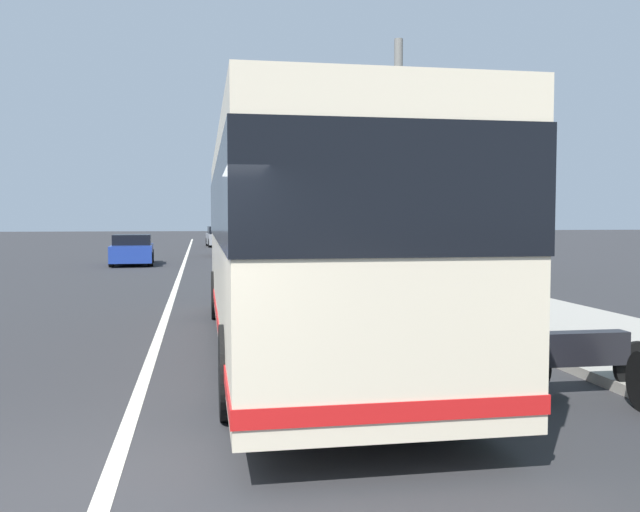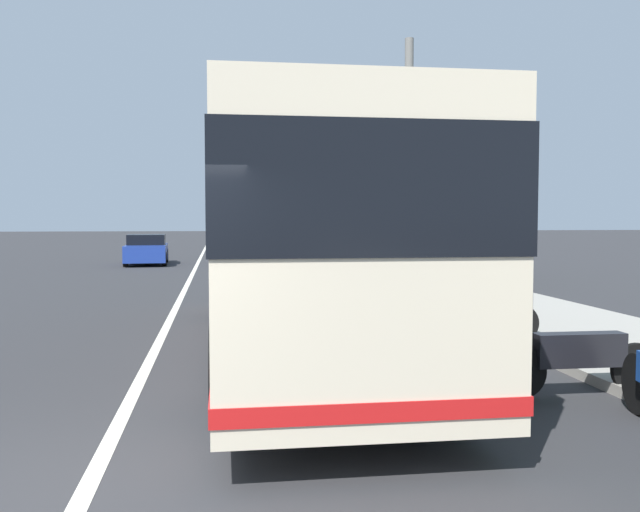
% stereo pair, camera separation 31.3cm
% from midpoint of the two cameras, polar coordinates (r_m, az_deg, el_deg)
% --- Properties ---
extents(ground_plane, '(220.00, 220.00, 0.00)m').
position_cam_midpoint_polar(ground_plane, '(5.68, -19.46, -18.74)').
color(ground_plane, '#2D2D30').
extents(sidewalk_curb, '(110.00, 3.60, 0.14)m').
position_cam_midpoint_polar(sidewalk_curb, '(16.69, 13.17, -3.90)').
color(sidewalk_curb, '#9E998E').
rests_on(sidewalk_curb, ground).
extents(lane_divider_line, '(110.00, 0.16, 0.01)m').
position_cam_midpoint_polar(lane_divider_line, '(15.37, -13.42, -4.76)').
color(lane_divider_line, silver).
rests_on(lane_divider_line, ground).
extents(coach_bus, '(11.34, 2.69, 3.26)m').
position_cam_midpoint_polar(coach_bus, '(10.73, -2.78, 1.99)').
color(coach_bus, beige).
rests_on(coach_bus, ground).
extents(motorcycle_nearest_curb, '(0.26, 2.07, 1.26)m').
position_cam_midpoint_polar(motorcycle_nearest_curb, '(8.65, 20.33, -7.89)').
color(motorcycle_nearest_curb, black).
rests_on(motorcycle_nearest_curb, ground).
extents(motorcycle_mid_row, '(0.52, 2.18, 1.28)m').
position_cam_midpoint_polar(motorcycle_mid_row, '(11.91, 11.87, -4.75)').
color(motorcycle_mid_row, black).
rests_on(motorcycle_mid_row, ground).
extents(car_oncoming, '(4.30, 1.88, 1.40)m').
position_cam_midpoint_polar(car_oncoming, '(38.56, -7.94, 1.03)').
color(car_oncoming, black).
rests_on(car_oncoming, ground).
extents(car_side_street, '(4.33, 1.98, 1.52)m').
position_cam_midpoint_polar(car_side_street, '(51.20, -8.70, 1.60)').
color(car_side_street, gray).
rests_on(car_side_street, ground).
extents(car_behind_bus, '(4.32, 2.03, 1.38)m').
position_cam_midpoint_polar(car_behind_bus, '(31.91, -15.87, 0.46)').
color(car_behind_bus, navy).
rests_on(car_behind_bus, ground).
extents(roadside_tree_mid_block, '(2.56, 2.56, 5.46)m').
position_cam_midpoint_polar(roadside_tree_mid_block, '(21.71, 6.75, 8.53)').
color(roadside_tree_mid_block, brown).
rests_on(roadside_tree_mid_block, ground).
extents(roadside_tree_far_block, '(4.10, 4.10, 6.53)m').
position_cam_midpoint_polar(roadside_tree_far_block, '(24.92, 5.35, 8.59)').
color(roadside_tree_far_block, brown).
rests_on(roadside_tree_far_block, ground).
extents(utility_pole, '(0.28, 0.28, 7.88)m').
position_cam_midpoint_polar(utility_pole, '(22.19, 6.20, 7.91)').
color(utility_pole, slate).
rests_on(utility_pole, ground).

